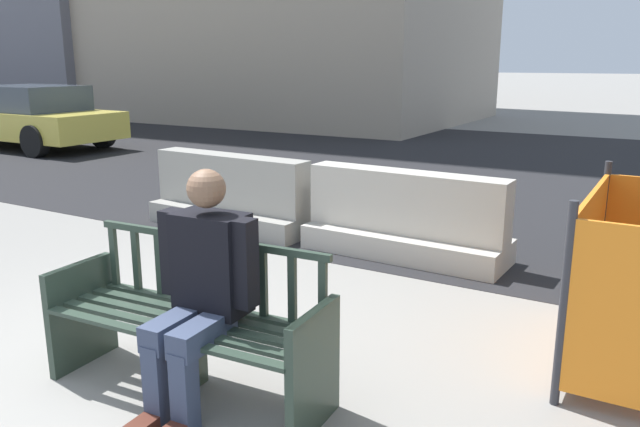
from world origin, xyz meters
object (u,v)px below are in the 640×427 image
Objects in this scene: jersey_barrier_left at (231,198)px; car_taxi_near at (29,117)px; seated_person at (201,286)px; jersey_barrier_centre at (405,222)px; street_bench at (188,327)px.

car_taxi_near is at bearing 158.97° from jersey_barrier_left.
car_taxi_near is (-7.99, 3.07, 0.34)m from jersey_barrier_left.
car_taxi_near is at bearing 149.04° from seated_person.
car_taxi_near is at bearing 163.16° from jersey_barrier_centre.
street_bench is 11.78m from car_taxi_near.
street_bench reaches higher than jersey_barrier_left.
seated_person is 0.65× the size of jersey_barrier_centre.
jersey_barrier_centre is at bearing -16.84° from car_taxi_near.
jersey_barrier_left is (-2.13, -0.01, 0.00)m from jersey_barrier_centre.
jersey_barrier_left is (-2.24, 3.07, -0.35)m from seated_person.
street_bench is 0.85× the size of jersey_barrier_left.
jersey_barrier_centre is at bearing 92.06° from seated_person.
seated_person is 0.30× the size of car_taxi_near.
seated_person is 3.82m from jersey_barrier_left.
street_bench is at bearing -55.37° from jersey_barrier_left.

